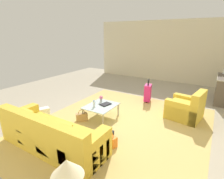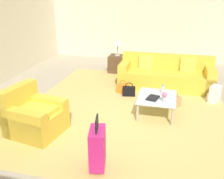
{
  "view_description": "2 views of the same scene",
  "coord_description": "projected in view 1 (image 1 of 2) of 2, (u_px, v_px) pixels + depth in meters",
  "views": [
    {
      "loc": [
        4.28,
        2.24,
        2.4
      ],
      "look_at": [
        0.66,
        0.03,
        1.06
      ],
      "focal_mm": 28.0,
      "sensor_mm": 36.0,
      "label": 1
    },
    {
      "loc": [
        -4.53,
        -0.75,
        2.47
      ],
      "look_at": [
        -0.09,
        0.36,
        0.67
      ],
      "focal_mm": 40.0,
      "sensor_mm": 36.0,
      "label": 2
    }
  ],
  "objects": [
    {
      "name": "handbag_black",
      "position": [
        107.0,
        135.0,
        4.12
      ],
      "size": [
        0.19,
        0.34,
        0.36
      ],
      "color": "black",
      "rests_on": "ground"
    },
    {
      "name": "handbag_tan",
      "position": [
        82.0,
        117.0,
        5.03
      ],
      "size": [
        0.34,
        0.31,
        0.36
      ],
      "color": "tan",
      "rests_on": "ground"
    },
    {
      "name": "backpack_white",
      "position": [
        44.0,
        115.0,
        5.0
      ],
      "size": [
        0.36,
        0.34,
        0.4
      ],
      "color": "white",
      "rests_on": "ground"
    },
    {
      "name": "coffee_table_book",
      "position": [
        106.0,
        104.0,
        5.17
      ],
      "size": [
        0.35,
        0.28,
        0.03
      ],
      "primitive_type": "cube",
      "rotation": [
        0.0,
        0.0,
        -0.24
      ],
      "color": "black",
      "rests_on": "coffee_table"
    },
    {
      "name": "ground_plane",
      "position": [
        122.0,
        117.0,
        5.32
      ],
      "size": [
        12.0,
        12.0,
        0.0
      ],
      "primitive_type": "plane",
      "color": "#A89E89"
    },
    {
      "name": "wine_bottle_clear",
      "position": [
        224.0,
        71.0,
        6.65
      ],
      "size": [
        0.07,
        0.07,
        0.3
      ],
      "color": "silver",
      "rests_on": "bar_console"
    },
    {
      "name": "wall_left",
      "position": [
        169.0,
        52.0,
        8.97
      ],
      "size": [
        0.12,
        8.0,
        3.1
      ],
      "primitive_type": "cube",
      "color": "beige",
      "rests_on": "ground"
    },
    {
      "name": "couch",
      "position": [
        50.0,
        137.0,
        3.74
      ],
      "size": [
        0.88,
        2.5,
        0.86
      ],
      "color": "gold",
      "rests_on": "ground"
    },
    {
      "name": "area_rug",
      "position": [
        118.0,
        127.0,
        4.73
      ],
      "size": [
        5.2,
        4.4,
        0.01
      ],
      "primitive_type": "cube",
      "color": "tan",
      "rests_on": "ground"
    },
    {
      "name": "armchair",
      "position": [
        187.0,
        109.0,
        5.13
      ],
      "size": [
        0.98,
        1.03,
        0.88
      ],
      "color": "gold",
      "rests_on": "ground"
    },
    {
      "name": "flower_vase",
      "position": [
        101.0,
        98.0,
        5.33
      ],
      "size": [
        0.11,
        0.11,
        0.21
      ],
      "color": "#B2B7BC",
      "rests_on": "coffee_table"
    },
    {
      "name": "table_lamp",
      "position": [
        67.0,
        169.0,
        1.92
      ],
      "size": [
        0.38,
        0.38,
        0.56
      ],
      "color": "#ADA899",
      "rests_on": "side_table"
    },
    {
      "name": "suitcase_magenta",
      "position": [
        148.0,
        92.0,
        6.42
      ],
      "size": [
        0.44,
        0.3,
        0.85
      ],
      "color": "#D12375",
      "rests_on": "ground"
    },
    {
      "name": "coffee_table",
      "position": [
        101.0,
        107.0,
        5.13
      ],
      "size": [
        0.94,
        0.79,
        0.41
      ],
      "color": "silver",
      "rests_on": "ground"
    },
    {
      "name": "water_bottle",
      "position": [
        94.0,
        104.0,
        4.98
      ],
      "size": [
        0.06,
        0.06,
        0.2
      ],
      "color": "silver",
      "rests_on": "coffee_table"
    },
    {
      "name": "handbag_orange",
      "position": [
        110.0,
        140.0,
        3.92
      ],
      "size": [
        0.21,
        0.34,
        0.36
      ],
      "color": "orange",
      "rests_on": "ground"
    }
  ]
}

